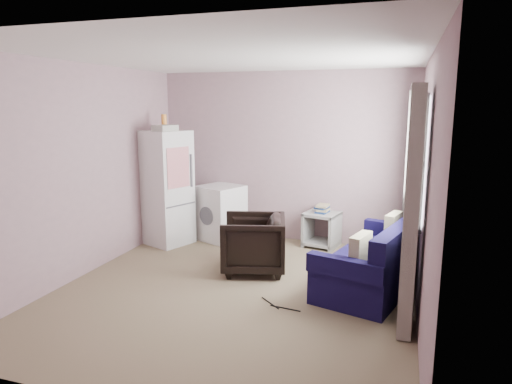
% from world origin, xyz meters
% --- Properties ---
extents(room, '(3.84, 4.24, 2.54)m').
position_xyz_m(room, '(0.02, 0.01, 1.25)').
color(room, '#7D6C51').
rests_on(room, ground).
extents(armchair, '(0.87, 0.90, 0.77)m').
position_xyz_m(armchair, '(0.01, 0.63, 0.38)').
color(armchair, black).
rests_on(armchair, ground).
extents(fridge, '(0.74, 0.74, 1.88)m').
position_xyz_m(fridge, '(-1.55, 1.35, 0.84)').
color(fridge, silver).
rests_on(fridge, ground).
extents(washing_machine, '(0.76, 0.76, 0.82)m').
position_xyz_m(washing_machine, '(-0.89, 1.77, 0.43)').
color(washing_machine, silver).
rests_on(washing_machine, ground).
extents(side_table, '(0.54, 0.54, 0.62)m').
position_xyz_m(side_table, '(0.63, 1.88, 0.29)').
color(side_table, gray).
rests_on(side_table, ground).
extents(sofa, '(1.23, 1.89, 0.78)m').
position_xyz_m(sofa, '(1.49, 0.57, 0.28)').
color(sofa, '#110C39').
rests_on(sofa, ground).
extents(window_dressing, '(0.17, 2.62, 2.18)m').
position_xyz_m(window_dressing, '(1.78, 0.70, 1.11)').
color(window_dressing, white).
rests_on(window_dressing, ground).
extents(floor_cables, '(0.47, 0.23, 0.01)m').
position_xyz_m(floor_cables, '(0.56, -0.25, 0.01)').
color(floor_cables, black).
rests_on(floor_cables, ground).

